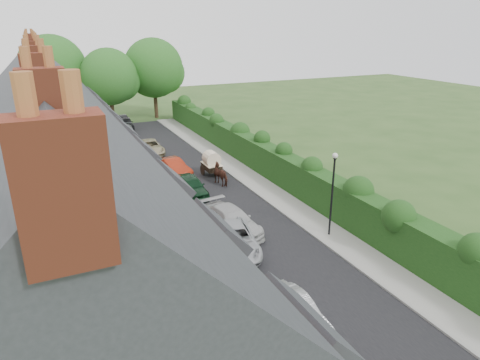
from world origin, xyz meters
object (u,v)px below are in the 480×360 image
object	(u,v)px
car_beige	(150,147)
car_grey	(125,132)
car_green	(191,186)
car_silver_a	(295,312)
car_white	(232,221)
car_red	(173,167)
horse	(222,174)
car_silver_b	(233,239)
horse_cart	(212,162)
car_black	(126,123)
lamppost	(333,184)

from	to	relation	value
car_beige	car_grey	distance (m)	7.34
car_green	car_grey	world-z (taller)	car_green
car_grey	car_silver_a	bearing A→B (deg)	-75.87
car_silver_a	car_white	size ratio (longest dim) A/B	0.78
car_red	car_grey	bearing A→B (deg)	82.01
car_silver_a	horse	size ratio (longest dim) A/B	2.01
car_green	car_beige	xyz separation A→B (m)	(-0.08, 12.00, -0.08)
car_silver_b	car_red	bearing A→B (deg)	100.85
car_green	car_red	size ratio (longest dim) A/B	1.00
car_beige	horse_cart	bearing A→B (deg)	-70.79
car_white	car_green	world-z (taller)	car_white
car_green	car_grey	bearing A→B (deg)	94.91
car_green	horse_cart	bearing A→B (deg)	50.10
car_green	horse_cart	world-z (taller)	horse_cart
car_green	car_black	distance (m)	23.81
lamppost	car_red	xyz separation A→B (m)	(-5.21, 14.44, -2.59)
car_white	car_silver_a	bearing A→B (deg)	-105.00
car_silver_b	car_white	xyz separation A→B (m)	(0.88, 2.15, -0.01)
car_white	car_silver_b	bearing A→B (deg)	-119.96
car_red	horse	world-z (taller)	horse
car_silver_b	horse	world-z (taller)	horse
car_white	car_green	size ratio (longest dim) A/B	1.18
car_grey	horse	distance (m)	18.50
car_white	car_grey	bearing A→B (deg)	85.37
car_white	horse	bearing A→B (deg)	63.59
lamppost	horse	world-z (taller)	lamppost
lamppost	car_white	distance (m)	6.37
car_silver_a	car_grey	bearing A→B (deg)	87.32
car_silver_a	car_green	distance (m)	15.59
car_silver_a	horse	bearing A→B (deg)	74.18
car_black	car_beige	bearing A→B (deg)	-86.05
car_black	car_green	bearing A→B (deg)	-85.77
car_black	car_silver_b	bearing A→B (deg)	-86.83
car_white	car_black	size ratio (longest dim) A/B	1.29
car_silver_b	horse	xyz separation A→B (m)	(3.52, 9.97, 0.09)
lamppost	horse	distance (m)	11.35
car_silver_a	car_grey	distance (m)	34.83
car_white	horse_cart	bearing A→B (deg)	67.35
car_silver_a	car_silver_b	distance (m)	6.81
car_red	car_black	distance (m)	18.97
car_red	car_grey	world-z (taller)	car_red
car_grey	car_black	world-z (taller)	car_black
lamppost	car_black	size ratio (longest dim) A/B	1.33
car_beige	car_black	size ratio (longest dim) A/B	1.20
car_silver_a	car_silver_b	size ratio (longest dim) A/B	0.74
car_white	horse	world-z (taller)	horse
lamppost	car_green	bearing A→B (deg)	118.85
car_white	car_green	xyz separation A→B (m)	(-0.29, 6.61, -0.00)
car_red	horse_cart	world-z (taller)	horse_cart
car_silver_b	car_white	size ratio (longest dim) A/B	1.05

